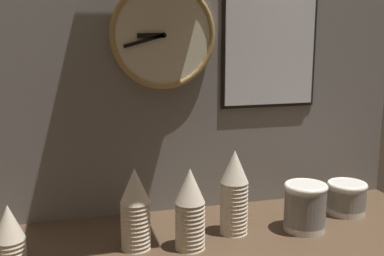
{
  "coord_description": "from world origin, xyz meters",
  "views": [
    {
      "loc": [
        -0.44,
        -1.38,
        0.64
      ],
      "look_at": [
        -0.05,
        0.04,
        0.35
      ],
      "focal_mm": 45.0,
      "sensor_mm": 36.0,
      "label": 1
    }
  ],
  "objects_px": {
    "cup_stack_center_right": "(235,192)",
    "bowl_stack_far_right": "(347,197)",
    "cup_stack_far_left": "(9,231)",
    "cup_stack_center": "(190,209)",
    "cup_stack_center_left": "(135,209)",
    "bowl_stack_right": "(305,206)",
    "wall_clock": "(163,35)",
    "menu_board": "(270,35)"
  },
  "relations": [
    {
      "from": "cup_stack_center",
      "to": "menu_board",
      "type": "relative_size",
      "value": 0.48
    },
    {
      "from": "cup_stack_center_left",
      "to": "cup_stack_far_left",
      "type": "relative_size",
      "value": 1.58
    },
    {
      "from": "cup_stack_center_right",
      "to": "wall_clock",
      "type": "height_order",
      "value": "wall_clock"
    },
    {
      "from": "cup_stack_center",
      "to": "bowl_stack_right",
      "type": "height_order",
      "value": "cup_stack_center"
    },
    {
      "from": "cup_stack_center_left",
      "to": "cup_stack_center_right",
      "type": "height_order",
      "value": "cup_stack_center_right"
    },
    {
      "from": "bowl_stack_far_right",
      "to": "wall_clock",
      "type": "xyz_separation_m",
      "value": [
        -0.62,
        0.18,
        0.57
      ]
    },
    {
      "from": "wall_clock",
      "to": "cup_stack_center_right",
      "type": "bearing_deg",
      "value": -53.59
    },
    {
      "from": "cup_stack_center",
      "to": "bowl_stack_right",
      "type": "bearing_deg",
      "value": 4.38
    },
    {
      "from": "cup_stack_center_right",
      "to": "bowl_stack_far_right",
      "type": "height_order",
      "value": "cup_stack_center_right"
    },
    {
      "from": "cup_stack_center_left",
      "to": "bowl_stack_right",
      "type": "distance_m",
      "value": 0.56
    },
    {
      "from": "cup_stack_center_right",
      "to": "cup_stack_center_left",
      "type": "bearing_deg",
      "value": -175.73
    },
    {
      "from": "bowl_stack_right",
      "to": "cup_stack_far_left",
      "type": "bearing_deg",
      "value": 176.7
    },
    {
      "from": "cup_stack_far_left",
      "to": "wall_clock",
      "type": "bearing_deg",
      "value": 23.77
    },
    {
      "from": "cup_stack_center_right",
      "to": "bowl_stack_right",
      "type": "distance_m",
      "value": 0.24
    },
    {
      "from": "cup_stack_center_left",
      "to": "bowl_stack_right",
      "type": "bearing_deg",
      "value": -1.34
    },
    {
      "from": "bowl_stack_right",
      "to": "cup_stack_center_right",
      "type": "bearing_deg",
      "value": 170.93
    },
    {
      "from": "cup_stack_far_left",
      "to": "bowl_stack_far_right",
      "type": "distance_m",
      "value": 1.13
    },
    {
      "from": "cup_stack_center_right",
      "to": "menu_board",
      "type": "relative_size",
      "value": 0.53
    },
    {
      "from": "cup_stack_far_left",
      "to": "menu_board",
      "type": "relative_size",
      "value": 0.3
    },
    {
      "from": "cup_stack_center",
      "to": "menu_board",
      "type": "distance_m",
      "value": 0.71
    },
    {
      "from": "cup_stack_far_left",
      "to": "wall_clock",
      "type": "relative_size",
      "value": 0.43
    },
    {
      "from": "bowl_stack_far_right",
      "to": "cup_stack_far_left",
      "type": "bearing_deg",
      "value": -177.88
    },
    {
      "from": "cup_stack_center_left",
      "to": "wall_clock",
      "type": "bearing_deg",
      "value": 60.9
    },
    {
      "from": "bowl_stack_far_right",
      "to": "menu_board",
      "type": "relative_size",
      "value": 0.27
    },
    {
      "from": "bowl_stack_far_right",
      "to": "cup_stack_center",
      "type": "bearing_deg",
      "value": -168.49
    },
    {
      "from": "menu_board",
      "to": "cup_stack_center",
      "type": "bearing_deg",
      "value": -140.63
    },
    {
      "from": "cup_stack_center_left",
      "to": "menu_board",
      "type": "distance_m",
      "value": 0.79
    },
    {
      "from": "cup_stack_far_left",
      "to": "cup_stack_center",
      "type": "height_order",
      "value": "cup_stack_center"
    },
    {
      "from": "cup_stack_center_left",
      "to": "cup_stack_center",
      "type": "bearing_deg",
      "value": -15.46
    },
    {
      "from": "cup_stack_far_left",
      "to": "cup_stack_center_right",
      "type": "distance_m",
      "value": 0.68
    },
    {
      "from": "cup_stack_center_right",
      "to": "bowl_stack_far_right",
      "type": "relative_size",
      "value": 1.96
    },
    {
      "from": "cup_stack_far_left",
      "to": "bowl_stack_right",
      "type": "height_order",
      "value": "same"
    },
    {
      "from": "cup_stack_far_left",
      "to": "cup_stack_center_right",
      "type": "bearing_deg",
      "value": -1.32
    },
    {
      "from": "cup_stack_far_left",
      "to": "bowl_stack_far_right",
      "type": "xyz_separation_m",
      "value": [
        1.13,
        0.04,
        -0.02
      ]
    },
    {
      "from": "bowl_stack_far_right",
      "to": "bowl_stack_right",
      "type": "relative_size",
      "value": 0.89
    },
    {
      "from": "cup_stack_center_left",
      "to": "cup_stack_far_left",
      "type": "bearing_deg",
      "value": 173.69
    },
    {
      "from": "wall_clock",
      "to": "bowl_stack_far_right",
      "type": "bearing_deg",
      "value": -16.2
    },
    {
      "from": "bowl_stack_right",
      "to": "menu_board",
      "type": "relative_size",
      "value": 0.3
    },
    {
      "from": "cup_stack_center_left",
      "to": "bowl_stack_far_right",
      "type": "height_order",
      "value": "cup_stack_center_left"
    },
    {
      "from": "cup_stack_center_right",
      "to": "bowl_stack_right",
      "type": "xyz_separation_m",
      "value": [
        0.23,
        -0.04,
        -0.06
      ]
    },
    {
      "from": "cup_stack_far_left",
      "to": "cup_stack_center_right",
      "type": "xyz_separation_m",
      "value": [
        0.68,
        -0.02,
        0.06
      ]
    },
    {
      "from": "menu_board",
      "to": "cup_stack_far_left",
      "type": "bearing_deg",
      "value": -165.57
    }
  ]
}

